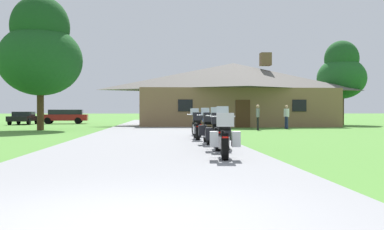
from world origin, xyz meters
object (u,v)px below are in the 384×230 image
motorcycle_green_second_in_row (217,132)px  parked_red_suv_far_left (65,116)px  motorcycle_silver_nearest_to_camera (224,136)px  bystander_white_shirt_near_lodge (286,116)px  bystander_gray_shirt_beside_signpost (258,116)px  motorcycle_blue_third_in_row (208,128)px  tree_left_near (40,50)px  tree_right_of_lodge (342,73)px  parked_black_sedan_far_left (24,118)px  motorcycle_blue_fourth_in_row (197,126)px  motorcycle_yellow_farthest_in_row (197,124)px

motorcycle_green_second_in_row → parked_red_suv_far_left: (-11.21, 31.77, 0.17)m
motorcycle_silver_nearest_to_camera → bystander_white_shirt_near_lodge: bearing=75.7°
motorcycle_silver_nearest_to_camera → bystander_gray_shirt_beside_signpost: bystander_gray_shirt_beside_signpost is taller
parked_red_suv_far_left → motorcycle_blue_third_in_row: bearing=-164.0°
bystander_gray_shirt_beside_signpost → tree_left_near: (-14.17, 0.83, 4.26)m
bystander_white_shirt_near_lodge → tree_left_near: 17.19m
parked_red_suv_far_left → motorcycle_silver_nearest_to_camera: bearing=-167.0°
motorcycle_silver_nearest_to_camera → tree_right_of_lodge: size_ratio=0.27×
motorcycle_blue_third_in_row → bystander_gray_shirt_beside_signpost: bystander_gray_shirt_beside_signpost is taller
parked_red_suv_far_left → tree_right_of_lodge: bearing=-106.9°
parked_black_sedan_far_left → motorcycle_green_second_in_row: bearing=-63.9°
motorcycle_blue_third_in_row → bystander_gray_shirt_beside_signpost: bearing=70.8°
motorcycle_green_second_in_row → motorcycle_blue_fourth_in_row: same height
motorcycle_yellow_farthest_in_row → bystander_gray_shirt_beside_signpost: size_ratio=1.25×
tree_right_of_lodge → motorcycle_blue_third_in_row: bearing=-121.9°
motorcycle_green_second_in_row → bystander_white_shirt_near_lodge: bearing=72.0°
motorcycle_yellow_farthest_in_row → tree_right_of_lodge: size_ratio=0.27×
motorcycle_blue_third_in_row → motorcycle_yellow_farthest_in_row: size_ratio=1.00×
tree_right_of_lodge → parked_black_sedan_far_left: (-29.25, 3.20, -4.12)m
motorcycle_green_second_in_row → parked_black_sedan_far_left: (-14.51, 29.48, 0.03)m
motorcycle_blue_fourth_in_row → parked_black_sedan_far_left: motorcycle_blue_fourth_in_row is taller
motorcycle_yellow_farthest_in_row → bystander_white_shirt_near_lodge: size_ratio=1.25×
bystander_white_shirt_near_lodge → tree_left_near: bearing=77.0°
bystander_gray_shirt_beside_signpost → parked_black_sedan_far_left: (-19.16, 13.94, -0.29)m
tree_left_near → parked_red_suv_far_left: bearing=96.3°
bystander_gray_shirt_beside_signpost → motorcycle_yellow_farthest_in_row: bearing=-17.1°
motorcycle_blue_fourth_in_row → bystander_gray_shirt_beside_signpost: size_ratio=1.25×
motorcycle_blue_fourth_in_row → tree_left_near: bearing=130.3°
bystander_white_shirt_near_lodge → bystander_gray_shirt_beside_signpost: bearing=110.9°
parked_red_suv_far_left → bystander_white_shirt_near_lodge: bearing=-133.0°
motorcycle_silver_nearest_to_camera → tree_left_near: tree_left_near is taller
motorcycle_blue_fourth_in_row → motorcycle_yellow_farthest_in_row: size_ratio=1.00×
motorcycle_green_second_in_row → parked_red_suv_far_left: size_ratio=0.44×
motorcycle_green_second_in_row → motorcycle_yellow_farthest_in_row: size_ratio=1.00×
motorcycle_yellow_farthest_in_row → bystander_gray_shirt_beside_signpost: bystander_gray_shirt_beside_signpost is taller
motorcycle_green_second_in_row → bystander_gray_shirt_beside_signpost: 16.22m
motorcycle_blue_fourth_in_row → motorcycle_silver_nearest_to_camera: bearing=-89.0°
bystander_gray_shirt_beside_signpost → parked_red_suv_far_left: size_ratio=0.35×
tree_right_of_lodge → motorcycle_yellow_farthest_in_row: bearing=-128.4°
motorcycle_green_second_in_row → motorcycle_blue_fourth_in_row: bearing=96.4°
motorcycle_blue_third_in_row → bystander_white_shirt_near_lodge: (7.12, 14.90, 0.32)m
parked_red_suv_far_left → parked_black_sedan_far_left: bearing=119.9°
motorcycle_blue_third_in_row → tree_left_near: size_ratio=0.24×
tree_right_of_lodge → parked_black_sedan_far_left: size_ratio=1.82×
motorcycle_blue_fourth_in_row → tree_right_of_lodge: bearing=55.1°
motorcycle_blue_third_in_row → bystander_gray_shirt_beside_signpost: size_ratio=1.25×
motorcycle_yellow_farthest_in_row → tree_right_of_lodge: tree_right_of_lodge is taller
motorcycle_green_second_in_row → tree_right_of_lodge: tree_right_of_lodge is taller
motorcycle_blue_third_in_row → tree_left_near: bearing=125.0°
bystander_white_shirt_near_lodge → parked_red_suv_far_left: (-18.32, 14.35, -0.15)m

